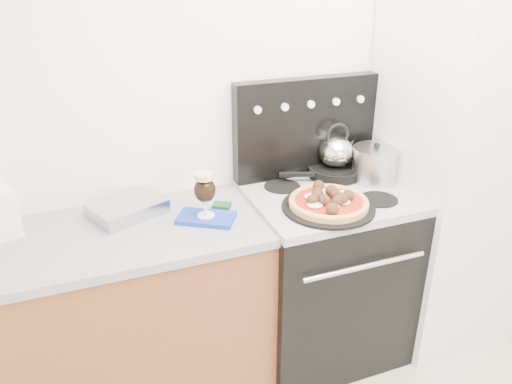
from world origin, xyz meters
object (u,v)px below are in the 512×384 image
stock_pot (375,165)px  skillet (335,171)px  stove_body (323,276)px  oven_mitt (206,218)px  tea_kettle (337,149)px  fridge (450,169)px  pizza (329,201)px  beer_glass (205,195)px  pizza_pan (328,207)px  base_cabinet (105,326)px

stock_pot → skillet: bearing=142.5°
stove_body → oven_mitt: oven_mitt is taller
skillet → tea_kettle: bearing=0.0°
fridge → oven_mitt: (-1.32, 0.01, -0.04)m
oven_mitt → stock_pot: (0.91, 0.08, 0.09)m
pizza → tea_kettle: tea_kettle is taller
tea_kettle → oven_mitt: bearing=-149.8°
beer_glass → pizza_pan: 0.56m
stove_body → tea_kettle: tea_kettle is taller
beer_glass → pizza_pan: bearing=-13.3°
pizza_pan → oven_mitt: bearing=166.7°
beer_glass → pizza: beer_glass is taller
beer_glass → pizza_pan: size_ratio=0.49×
base_cabinet → tea_kettle: 1.40m
pizza_pan → skillet: skillet is taller
stove_body → skillet: bearing=53.6°
stove_body → skillet: 0.55m
base_cabinet → stove_body: 1.11m
oven_mitt → base_cabinet: bearing=175.1°
pizza_pan → pizza: size_ratio=1.18×
base_cabinet → beer_glass: size_ratio=7.05×
beer_glass → pizza: (0.54, -0.13, -0.06)m
pizza_pan → stock_pot: (0.37, 0.20, 0.08)m
stove_body → oven_mitt: 0.78m
base_cabinet → pizza: size_ratio=4.07×
base_cabinet → stock_pot: 1.51m
beer_glass → pizza_pan: beer_glass is taller
fridge → pizza: (-0.78, -0.12, 0.01)m
pizza → fridge: bearing=8.6°
pizza_pan → skillet: size_ratio=1.53×
pizza → stove_body: bearing=60.1°
base_cabinet → skillet: skillet is taller
pizza_pan → pizza: 0.03m
stove_body → pizza_pan: size_ratio=2.09×
fridge → pizza: size_ratio=5.34×
pizza_pan → tea_kettle: tea_kettle is taller
pizza_pan → tea_kettle: size_ratio=2.16×
oven_mitt → beer_glass: 0.11m
beer_glass → stove_body: bearing=1.5°
stock_pot → pizza_pan: bearing=-151.3°
tea_kettle → fridge: bearing=-4.5°
stove_body → pizza: (-0.08, -0.14, 0.52)m
beer_glass → tea_kettle: 0.78m
base_cabinet → stove_body: bearing=-1.3°
fridge → skillet: size_ratio=6.88×
base_cabinet → stove_body: (1.10, -0.02, 0.01)m
stove_body → skillet: size_ratio=3.19×
fridge → pizza_pan: (-0.78, -0.12, -0.02)m
tea_kettle → skillet: bearing=0.0°
pizza → stock_pot: (0.37, 0.20, 0.04)m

